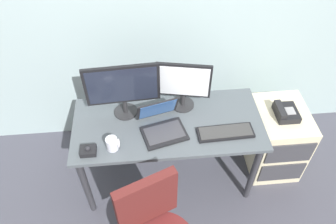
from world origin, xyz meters
TOP-DOWN VIEW (x-y plane):
  - ground_plane at (0.00, 0.00)m, footprint 8.00×8.00m
  - desk at (0.00, 0.00)m, footprint 1.43×0.64m
  - file_cabinet at (0.95, 0.08)m, footprint 0.42×0.53m
  - desk_phone at (0.94, 0.07)m, footprint 0.17×0.20m
  - monitor_main at (-0.31, 0.14)m, footprint 0.54×0.18m
  - monitor_side at (0.13, 0.18)m, footprint 0.40×0.18m
  - keyboard at (0.41, -0.14)m, footprint 0.41×0.15m
  - laptop at (-0.05, -0.06)m, footprint 0.38×0.37m
  - trackball_mouse at (-0.57, -0.22)m, footprint 0.11×0.09m
  - coffee_mug at (-0.40, -0.20)m, footprint 0.09×0.08m

SIDE VIEW (x-z plane):
  - ground_plane at x=0.00m, z-range 0.00..0.00m
  - file_cabinet at x=0.95m, z-range 0.00..0.64m
  - desk at x=0.00m, z-range 0.27..1.00m
  - desk_phone at x=0.94m, z-range 0.63..0.72m
  - keyboard at x=0.41m, z-range 0.72..0.75m
  - trackball_mouse at x=-0.57m, z-range 0.71..0.78m
  - coffee_mug at x=-0.40m, z-range 0.72..0.82m
  - laptop at x=-0.05m, z-range 0.66..0.89m
  - monitor_side at x=0.13m, z-range 0.75..1.15m
  - monitor_main at x=-0.31m, z-range 0.76..1.21m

